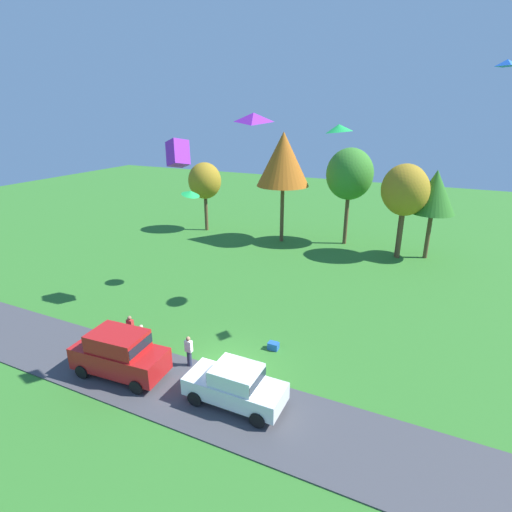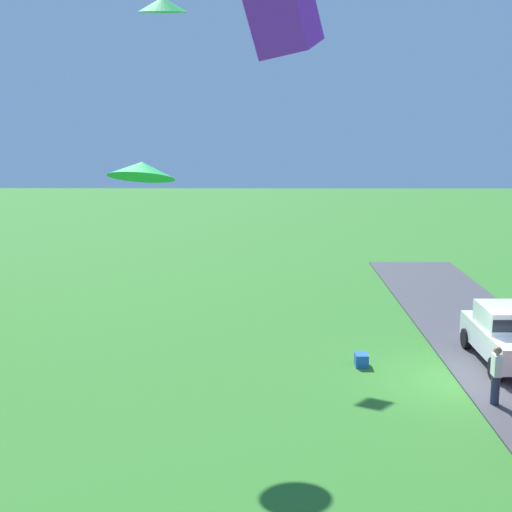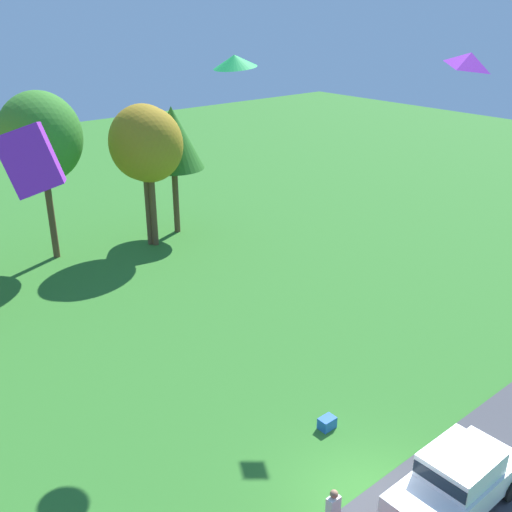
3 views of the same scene
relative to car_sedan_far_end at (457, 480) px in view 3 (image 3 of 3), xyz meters
name	(u,v)px [view 3 (image 3 of 3)]	position (x,y,z in m)	size (l,w,h in m)	color
ground_plane	(359,498)	(-1.71, 1.92, -1.04)	(120.00, 120.00, 0.00)	#337528
car_sedan_far_end	(457,480)	(0.00, 0.00, 0.00)	(4.40, 1.95, 1.84)	white
tree_far_right	(40,138)	(-1.06, 24.51, 5.62)	(4.29, 4.29, 9.05)	brown
tree_lone_near	(144,143)	(3.98, 22.82, 4.90)	(3.83, 3.83, 8.08)	brown
tree_right_of_center	(149,145)	(4.11, 22.52, 4.82)	(3.78, 3.78, 7.97)	brown
tree_far_left	(173,138)	(6.30, 23.52, 4.75)	(3.62, 3.62, 7.64)	brown
cooler_box	(327,423)	(-0.18, 4.66, -0.84)	(0.56, 0.40, 0.40)	blue
kite_delta_high_left	(235,61)	(1.05, 10.92, 10.17)	(1.55, 1.55, 0.43)	green
kite_diamond_near_flag	(471,60)	(0.22, 1.41, 10.88)	(1.10, 0.79, 0.33)	purple
kite_box_over_trees	(31,160)	(-7.66, 7.47, 8.73)	(1.03, 1.03, 1.45)	purple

